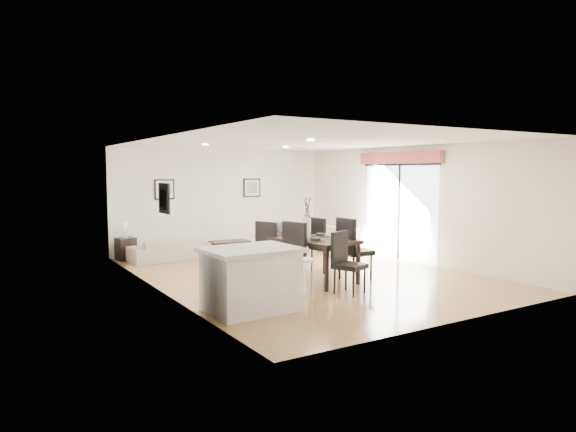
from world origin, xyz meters
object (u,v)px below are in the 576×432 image
side_table (126,249)px  kitchen_island (251,279)px  dining_chair_enear (351,246)px  dining_chair_foot (276,243)px  sofa (170,249)px  coffee_table (230,249)px  dining_chair_wfar (262,247)px  dining_chair_head (345,259)px  dining_chair_efar (322,242)px  dining_chair_wnear (289,252)px  bar_stool (303,265)px  armchair (345,239)px  dining_table (307,242)px

side_table → kitchen_island: size_ratio=0.38×
dining_chair_enear → side_table: (-3.12, 4.65, -0.42)m
dining_chair_enear → dining_chair_foot: dining_chair_enear is taller
sofa → coffee_table: (1.47, -0.22, -0.08)m
dining_chair_wfar → kitchen_island: (-1.25, -1.93, -0.14)m
sofa → dining_chair_foot: (1.58, -2.30, 0.30)m
dining_chair_head → side_table: (-2.40, 5.40, -0.33)m
dining_chair_efar → dining_chair_enear: bearing=176.3°
coffee_table → kitchen_island: kitchen_island is taller
dining_chair_foot → kitchen_island: (-1.98, -2.64, -0.08)m
dining_chair_efar → kitchen_island: bearing=122.1°
dining_chair_wnear → dining_chair_efar: 1.69m
sofa → bar_stool: size_ratio=2.61×
sofa → armchair: (4.17, -1.39, 0.10)m
side_table → bar_stool: 5.74m
sofa → dining_chair_head: size_ratio=1.74×
dining_table → kitchen_island: kitchen_island is taller
dining_chair_foot → dining_chair_efar: bearing=115.4°
side_table → kitchen_island: kitchen_island is taller
bar_stool → dining_chair_efar: bearing=48.0°
dining_chair_head → bar_stool: 0.98m
dining_chair_wfar → dining_chair_enear: 1.73m
dining_chair_enear → dining_chair_foot: size_ratio=1.19×
dining_chair_wnear → bar_stool: size_ratio=1.69×
dining_chair_head → kitchen_island: bearing=163.6°
dining_chair_foot → coffee_table: (-0.11, 2.08, -0.38)m
sofa → dining_chair_wnear: 4.12m
dining_chair_enear → side_table: size_ratio=2.31×
dining_table → side_table: size_ratio=4.04×
coffee_table → kitchen_island: size_ratio=0.68×
dining_chair_enear → coffee_table: (-0.78, 3.82, -0.49)m
sofa → dining_chair_wfar: 3.14m
dining_chair_efar → side_table: (-3.13, 3.67, -0.38)m
dining_chair_wnear → dining_chair_foot: (0.72, 1.71, -0.10)m
dining_chair_wnear → dining_chair_head: size_ratio=1.12×
dining_table → bar_stool: bearing=-136.7°
sofa → side_table: 1.07m
dining_chair_enear → kitchen_island: dining_chair_enear is taller
dining_chair_wfar → dining_chair_foot: bearing=112.7°
dining_table → dining_chair_foot: (0.03, 1.24, -0.17)m
sofa → dining_chair_foot: bearing=120.3°
dining_chair_wnear → dining_chair_head: dining_chair_wnear is taller
dining_chair_wnear → bar_stool: 0.98m
dining_chair_efar → dining_chair_foot: size_ratio=1.12×
dining_chair_wnear → dining_chair_wfar: 1.00m
dining_table → dining_chair_foot: 1.25m
dining_chair_head → bar_stool: (-0.97, -0.16, 0.01)m
sofa → dining_chair_wnear: dining_chair_wnear is taller
dining_chair_foot → dining_chair_wnear: bearing=50.7°
armchair → dining_chair_head: 4.30m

